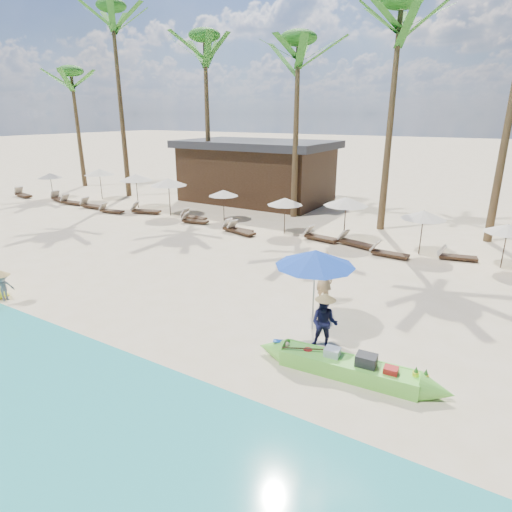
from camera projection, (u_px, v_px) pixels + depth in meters
The scene contains 36 objects.
ground at pixel (189, 317), 13.49m from camera, with size 240.00×240.00×0.00m, color beige.
wet_sand_strip at pixel (43, 405), 9.42m from camera, with size 240.00×4.50×0.01m, color tan.
green_canoe at pixel (348, 367), 10.42m from camera, with size 5.37×0.94×0.68m.
tourist at pixel (324, 278), 14.20m from camera, with size 0.67×0.44×1.85m, color tan.
vendor_green at pixel (324, 324), 11.45m from camera, with size 0.74×0.57×1.51m, color #15163A.
vendor_yellow at pixel (4, 287), 14.12m from camera, with size 0.61×0.35×0.95m, color gray.
blue_umbrella at pixel (315, 258), 12.06m from camera, with size 2.29×2.29×2.47m.
resort_parasol_0 at pixel (50, 176), 32.21m from camera, with size 1.80×1.80×1.85m.
lounger_0_left at pixel (23, 194), 32.88m from camera, with size 2.02×0.94×0.66m.
lounger_0_right at pixel (59, 198), 31.30m from camera, with size 1.97×1.03×0.64m.
resort_parasol_1 at pixel (99, 172), 31.54m from camera, with size 2.18×2.18×2.25m.
lounger_1_left at pixel (71, 202), 30.15m from camera, with size 1.89×0.70×0.63m.
lounger_1_right at pixel (92, 205), 28.96m from camera, with size 1.94×0.67×0.65m.
resort_parasol_2 at pixel (136, 177), 28.61m from camera, with size 2.21×2.21×2.28m.
lounger_2_left at pixel (110, 210), 27.57m from camera, with size 1.73×0.76×0.57m.
resort_parasol_3 at pixel (168, 182), 26.35m from camera, with size 2.26×2.26×2.33m.
lounger_3_left at pixel (144, 210), 27.42m from camera, with size 2.00×1.16×0.65m.
lounger_3_right at pixel (193, 216), 25.86m from camera, with size 1.74×0.59×0.58m.
resort_parasol_4 at pixel (223, 193), 25.24m from camera, with size 1.78×1.78×1.83m.
lounger_4_left at pixel (194, 220), 25.00m from camera, with size 1.68×0.79×0.55m.
lounger_4_right at pixel (236, 229), 23.09m from camera, with size 1.84×0.69×0.61m.
resort_parasol_5 at pixel (285, 201), 22.36m from camera, with size 1.87×1.87×1.93m.
lounger_5_left at pixel (240, 230), 22.79m from camera, with size 1.84×0.98×0.60m.
resort_parasol_6 at pixel (346, 201), 20.92m from camera, with size 2.18×2.18×2.25m.
lounger_6_left at pixel (319, 236), 21.59m from camera, with size 1.91×0.81×0.63m.
lounger_6_right at pixel (354, 242), 20.67m from camera, with size 1.91×1.02×0.62m.
resort_parasol_7 at pixel (424, 215), 18.98m from camera, with size 1.98×1.98×2.04m.
lounger_7_left at pixel (387, 252), 19.16m from camera, with size 1.73×0.62×0.58m.
lounger_7_right at pixel (455, 256), 18.73m from camera, with size 1.70×0.85×0.55m.
resort_parasol_8 at pixel (508, 228), 17.29m from camera, with size 1.82×1.82×1.87m.
palm_0 at pixel (73, 88), 35.54m from camera, with size 2.08×2.08×9.90m.
palm_1 at pixel (115, 43), 30.09m from camera, with size 2.08×2.08×13.60m.
palm_2 at pixel (205, 64), 27.95m from camera, with size 2.08×2.08×11.33m.
palm_3 at pixel (298, 67), 24.02m from camera, with size 2.08×2.08×10.52m.
palm_4 at pixel (398, 41), 20.85m from camera, with size 2.08×2.08×11.70m.
pavilion_west at pixel (256, 171), 30.93m from camera, with size 10.80×6.60×4.30m.
Camera 1 is at (8.09, -9.36, 6.10)m, focal length 30.00 mm.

